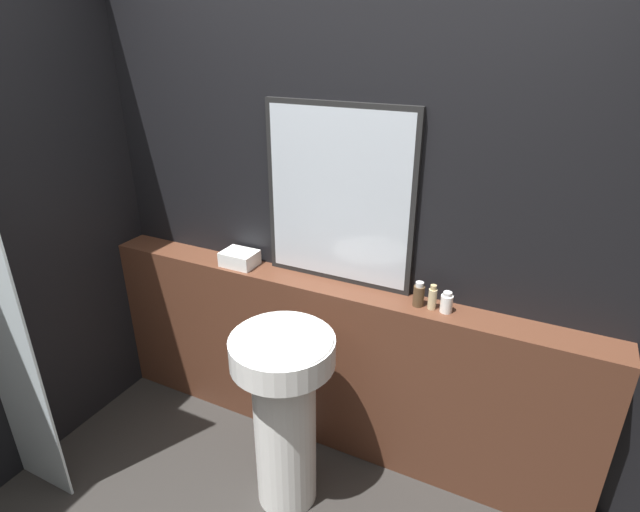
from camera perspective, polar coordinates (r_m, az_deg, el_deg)
wall_back at (r=2.53m, az=2.40°, el=3.26°), size 8.00×0.06×2.50m
vanity_counter at (r=2.80m, az=1.04°, el=-12.30°), size 2.72×0.20×0.98m
pedestal_sink at (r=2.43m, az=-4.09°, el=-16.90°), size 0.47×0.47×0.95m
mirror at (r=2.42m, az=2.12°, el=6.75°), size 0.77×0.03×0.89m
towel_stack at (r=2.77m, az=-9.17°, el=-0.26°), size 0.19×0.15×0.08m
shampoo_bottle at (r=2.37m, az=11.22°, el=-4.37°), size 0.05×0.05×0.12m
conditioner_bottle at (r=2.36m, az=12.72°, el=-4.68°), size 0.04×0.04×0.12m
lotion_bottle at (r=2.35m, az=14.27°, el=-5.20°), size 0.06×0.06×0.10m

